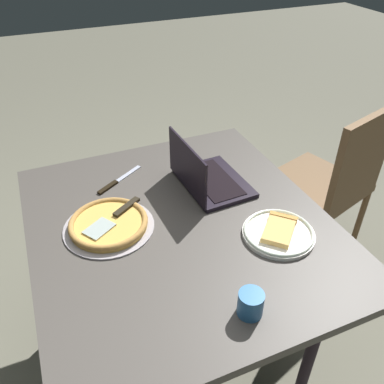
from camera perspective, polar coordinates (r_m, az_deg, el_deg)
The scene contains 8 objects.
ground_plane at distance 2.03m, azimuth -1.30°, elevation -20.98°, with size 12.00×12.00×0.00m, color #6E6C5B.
dining_table at distance 1.49m, azimuth -1.66°, elevation -6.29°, with size 1.16×1.05×0.77m.
laptop at distance 1.60m, azimuth 1.99°, elevation 2.10°, with size 0.33×0.26×0.21m.
pizza_plate at distance 1.42m, azimuth 12.28°, elevation -5.62°, with size 0.25×0.25×0.04m.
pizza_tray at distance 1.44m, azimuth -11.82°, elevation -4.47°, with size 0.32×0.32×0.04m.
table_knife at distance 1.67m, azimuth -10.84°, elevation 1.39°, with size 0.15×0.22×0.01m.
drink_cup at distance 1.16m, azimuth 8.36°, elevation -15.48°, with size 0.07×0.07×0.08m.
chair_near at distance 2.23m, azimuth 19.39°, elevation 1.74°, with size 0.57×0.57×0.93m.
Camera 1 is at (-1.03, 0.39, 1.71)m, focal length 37.34 mm.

